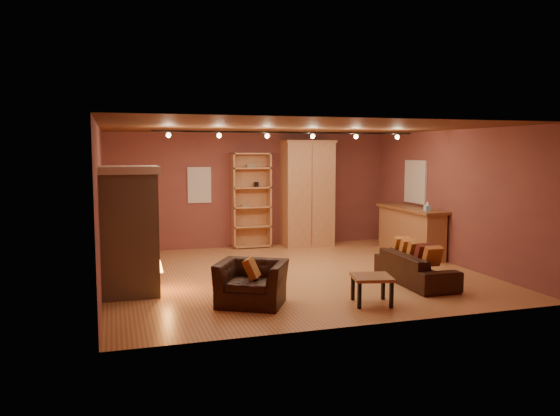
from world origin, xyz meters
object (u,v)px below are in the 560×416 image
object	(u,v)px
armoire	(307,193)
coffee_table	(372,280)
bookcase	(251,199)
armchair	(252,276)
bar_counter	(410,231)
fireplace	(130,231)
loveseat	(416,262)

from	to	relation	value
armoire	coffee_table	xyz separation A→B (m)	(-0.84, -5.25, -0.94)
bookcase	armchair	xyz separation A→B (m)	(-1.21, -4.92, -0.73)
bookcase	bar_counter	xyz separation A→B (m)	(3.26, -2.02, -0.63)
armchair	bookcase	bearing A→B (deg)	104.50
fireplace	bookcase	bearing A→B (deg)	51.36
loveseat	coffee_table	world-z (taller)	loveseat
bookcase	bar_counter	world-z (taller)	bookcase
fireplace	bar_counter	bearing A→B (deg)	15.32
armoire	bar_counter	bearing A→B (deg)	-44.16
armoire	armchair	xyz separation A→B (m)	(-2.62, -4.71, -0.87)
armoire	bookcase	bearing A→B (deg)	171.39
bar_counter	loveseat	size ratio (longest dim) A/B	1.20
bar_counter	fireplace	bearing A→B (deg)	-164.68
bar_counter	loveseat	bearing A→B (deg)	-118.56
armoire	armchair	world-z (taller)	armoire
fireplace	armoire	size ratio (longest dim) A/B	0.81
bookcase	coffee_table	xyz separation A→B (m)	(0.57, -5.46, -0.80)
fireplace	loveseat	size ratio (longest dim) A/B	1.13
armchair	coffee_table	bearing A→B (deg)	11.53
bookcase	bar_counter	size ratio (longest dim) A/B	1.03
bar_counter	coffee_table	distance (m)	4.38
loveseat	coffee_table	xyz separation A→B (m)	(-1.36, -0.99, -0.00)
bookcase	armchair	world-z (taller)	bookcase
bookcase	loveseat	bearing A→B (deg)	-66.65
armoire	armchair	distance (m)	5.46
bar_counter	armchair	xyz separation A→B (m)	(-4.48, -2.90, -0.10)
fireplace	loveseat	distance (m)	5.01
armoire	fireplace	bearing A→B (deg)	-141.26
bar_counter	loveseat	xyz separation A→B (m)	(-1.33, -2.45, -0.17)
armoire	armchair	size ratio (longest dim) A/B	2.15
armchair	coffee_table	world-z (taller)	armchair
loveseat	coffee_table	size ratio (longest dim) A/B	2.67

